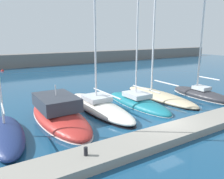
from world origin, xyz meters
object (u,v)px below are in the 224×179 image
sailboat_sand_fifth (159,94)px  sailboat_charcoal_sixth (201,93)px  dock_bollard (86,151)px  sailboat_navy_nearest (6,134)px  mooring_buoy_red (2,71)px  motorboat_red_second (59,114)px  sailboat_ivory_third (99,105)px  sailboat_teal_fourth (137,102)px

sailboat_sand_fifth → sailboat_charcoal_sixth: (4.01, -2.02, 0.07)m
sailboat_sand_fifth → dock_bollard: (-11.91, -7.38, 0.34)m
sailboat_navy_nearest → sailboat_sand_fifth: (14.90, 2.18, 0.00)m
sailboat_navy_nearest → mooring_buoy_red: sailboat_navy_nearest is taller
motorboat_red_second → mooring_buoy_red: motorboat_red_second is taller
dock_bollard → motorboat_red_second: bearing=82.2°
sailboat_charcoal_sixth → motorboat_red_second: bearing=86.6°
sailboat_ivory_third → sailboat_charcoal_sixth: sailboat_ivory_third is taller
sailboat_sand_fifth → mooring_buoy_red: 31.03m
sailboat_navy_nearest → dock_bollard: (2.99, -5.20, 0.34)m
mooring_buoy_red → sailboat_navy_nearest: bearing=-96.4°
sailboat_navy_nearest → motorboat_red_second: (3.91, 1.50, 0.10)m
motorboat_red_second → sailboat_charcoal_sixth: size_ratio=0.63×
sailboat_sand_fifth → sailboat_charcoal_sixth: size_ratio=1.26×
sailboat_sand_fifth → dock_bollard: size_ratio=42.77×
sailboat_sand_fifth → mooring_buoy_red: sailboat_sand_fifth is taller
sailboat_navy_nearest → mooring_buoy_red: size_ratio=21.59×
motorboat_red_second → sailboat_teal_fourth: (7.60, -0.00, -0.22)m
motorboat_red_second → sailboat_sand_fifth: 11.02m
dock_bollard → sailboat_sand_fifth: bearing=31.8°
motorboat_red_second → dock_bollard: (-0.92, -6.70, 0.24)m
sailboat_navy_nearest → motorboat_red_second: 4.19m
sailboat_navy_nearest → sailboat_charcoal_sixth: bearing=-85.8°
sailboat_teal_fourth → mooring_buoy_red: sailboat_teal_fourth is taller
sailboat_ivory_third → dock_bollard: size_ratio=38.48×
sailboat_ivory_third → mooring_buoy_red: 29.31m
mooring_buoy_red → sailboat_teal_fourth: bearing=-74.8°
motorboat_red_second → sailboat_teal_fourth: size_ratio=0.59×
sailboat_charcoal_sixth → sailboat_navy_nearest: bearing=92.2°
sailboat_teal_fourth → sailboat_sand_fifth: sailboat_sand_fifth is taller
sailboat_charcoal_sixth → dock_bollard: bearing=110.4°
sailboat_ivory_third → motorboat_red_second: bearing=97.9°
sailboat_teal_fourth → sailboat_ivory_third: bearing=82.2°
sailboat_ivory_third → sailboat_charcoal_sixth: 11.40m
sailboat_charcoal_sixth → sailboat_teal_fourth: bearing=81.5°
sailboat_charcoal_sixth → dock_bollard: sailboat_charcoal_sixth is taller
mooring_buoy_red → sailboat_sand_fifth: bearing=-68.4°
sailboat_ivory_third → sailboat_sand_fifth: 7.24m
sailboat_teal_fourth → sailboat_charcoal_sixth: 7.53m
motorboat_red_second → mooring_buoy_red: 29.55m
dock_bollard → sailboat_navy_nearest: bearing=119.9°
sailboat_sand_fifth → dock_bollard: bearing=122.6°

